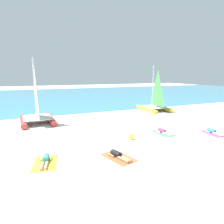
% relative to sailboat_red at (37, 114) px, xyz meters
% --- Properties ---
extents(ground_plane, '(120.00, 120.00, 0.00)m').
position_rel_sailboat_red_xyz_m(ground_plane, '(5.60, 1.19, -0.85)').
color(ground_plane, white).
extents(ocean_water, '(120.00, 40.00, 0.05)m').
position_rel_sailboat_red_xyz_m(ocean_water, '(5.60, 22.62, -0.82)').
color(ocean_water, teal).
rests_on(ocean_water, ground).
extents(sailboat_red, '(2.91, 4.44, 5.69)m').
position_rel_sailboat_red_xyz_m(sailboat_red, '(0.00, 0.00, 0.00)').
color(sailboat_red, '#CC3838').
rests_on(sailboat_red, ground).
extents(sailboat_yellow, '(2.73, 4.14, 5.27)m').
position_rel_sailboat_red_xyz_m(sailboat_yellow, '(13.10, 0.85, -0.06)').
color(sailboat_yellow, yellow).
rests_on(sailboat_yellow, ground).
extents(towel_leftmost, '(1.49, 2.09, 0.01)m').
position_rel_sailboat_red_xyz_m(towel_leftmost, '(-0.20, -8.74, -0.84)').
color(towel_leftmost, yellow).
rests_on(towel_leftmost, ground).
extents(sunbather_leftmost, '(0.73, 1.56, 0.30)m').
position_rel_sailboat_red_xyz_m(sunbather_leftmost, '(-0.18, -8.67, -0.72)').
color(sunbather_leftmost, '#3FB28C').
rests_on(sunbather_leftmost, towel_leftmost).
extents(towel_center_left, '(1.54, 2.11, 0.01)m').
position_rel_sailboat_red_xyz_m(towel_center_left, '(3.34, -9.61, -0.84)').
color(towel_center_left, '#EA5933').
rests_on(towel_center_left, ground).
extents(sunbather_center_left, '(0.77, 1.55, 0.30)m').
position_rel_sailboat_red_xyz_m(sunbather_center_left, '(3.33, -9.55, -0.72)').
color(sunbather_center_left, black).
rests_on(sunbather_center_left, towel_center_left).
extents(towel_center_right, '(1.12, 1.91, 0.01)m').
position_rel_sailboat_red_xyz_m(towel_center_right, '(8.23, -7.06, -0.84)').
color(towel_center_right, '#4CB266').
rests_on(towel_center_right, ground).
extents(sunbather_center_right, '(0.55, 1.56, 0.30)m').
position_rel_sailboat_red_xyz_m(sunbather_center_right, '(8.23, -6.99, -0.72)').
color(sunbather_center_right, '#D83372').
rests_on(sunbather_center_right, towel_center_right).
extents(towel_rightmost, '(1.35, 2.03, 0.01)m').
position_rel_sailboat_red_xyz_m(towel_rightmost, '(11.50, -8.59, -0.84)').
color(towel_rightmost, '#D84C99').
rests_on(towel_rightmost, ground).
extents(sunbather_rightmost, '(0.62, 1.57, 0.30)m').
position_rel_sailboat_red_xyz_m(sunbather_rightmost, '(11.51, -8.52, -0.72)').
color(sunbather_rightmost, '#268CCC').
rests_on(sunbather_rightmost, towel_rightmost).
extents(beach_ball, '(0.43, 0.43, 0.43)m').
position_rel_sailboat_red_xyz_m(beach_ball, '(5.36, -7.34, -0.63)').
color(beach_ball, yellow).
rests_on(beach_ball, ground).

